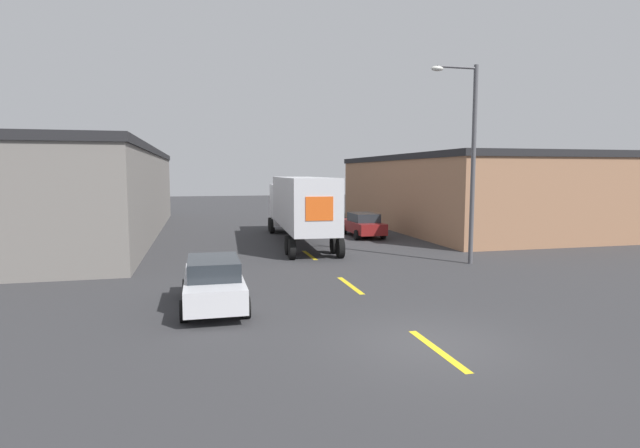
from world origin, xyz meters
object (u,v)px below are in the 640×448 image
object	(u,v)px
street_lamp	(469,152)
semi_truck	(299,204)
parked_car_right_far	(363,224)
parked_car_left_near	(214,282)

from	to	relation	value
street_lamp	semi_truck	bearing A→B (deg)	124.22
semi_truck	street_lamp	bearing A→B (deg)	-52.73
parked_car_right_far	street_lamp	distance (m)	11.22
parked_car_right_far	street_lamp	xyz separation A→B (m)	(1.43, -10.30, 4.23)
parked_car_left_near	parked_car_right_far	world-z (taller)	same
parked_car_right_far	parked_car_left_near	bearing A→B (deg)	-123.17
parked_car_left_near	street_lamp	xyz separation A→B (m)	(11.30, 4.80, 4.23)
street_lamp	parked_car_left_near	bearing A→B (deg)	-157.00
parked_car_left_near	street_lamp	distance (m)	12.98
semi_truck	parked_car_right_far	size ratio (longest dim) A/B	3.01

